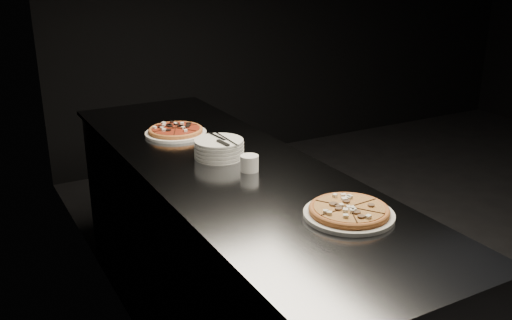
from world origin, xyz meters
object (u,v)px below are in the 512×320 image
pizza_tomato (176,131)px  pizza_mushroom (349,211)px  plate_stack (219,149)px  ramekin (249,163)px  counter (230,258)px  cutlery (222,140)px

pizza_tomato → pizza_mushroom: bearing=-82.0°
pizza_mushroom → plate_stack: 0.78m
plate_stack → ramekin: bearing=-80.4°
pizza_tomato → plate_stack: plate_stack is taller
pizza_tomato → ramekin: bearing=-82.8°
pizza_mushroom → ramekin: bearing=99.0°
plate_stack → ramekin: size_ratio=2.82×
counter → pizza_tomato: (-0.04, 0.51, 0.48)m
cutlery → ramekin: bearing=-87.6°
counter → pizza_tomato: size_ratio=7.93×
plate_stack → cutlery: bearing=-62.4°
counter → ramekin: (0.04, -0.12, 0.50)m
counter → pizza_mushroom: bearing=-79.1°
counter → ramekin: size_ratio=31.54×
pizza_mushroom → plate_stack: plate_stack is taller
pizza_tomato → ramekin: size_ratio=3.98×
pizza_mushroom → cutlery: (-0.12, 0.76, 0.06)m
counter → plate_stack: plate_stack is taller
cutlery → ramekin: size_ratio=3.02×
counter → pizza_tomato: pizza_tomato is taller
pizza_mushroom → plate_stack: (-0.12, 0.77, 0.02)m
pizza_tomato → ramekin: 0.63m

